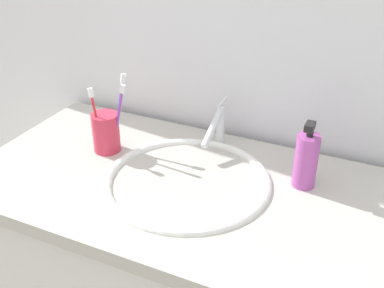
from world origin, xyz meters
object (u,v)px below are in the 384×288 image
at_px(faucet, 218,125).
at_px(toothbrush_cup, 106,132).
at_px(toothbrush_red, 96,116).
at_px(toothbrush_blue, 119,107).
at_px(toothbrush_purple, 119,114).
at_px(soap_dispenser, 306,160).

xyz_separation_m(faucet, toothbrush_cup, (-0.26, -0.15, -0.01)).
bearing_deg(toothbrush_red, toothbrush_cup, 57.52).
bearing_deg(toothbrush_cup, faucet, 29.07).
bearing_deg(toothbrush_cup, toothbrush_blue, 50.74).
xyz_separation_m(faucet, toothbrush_purple, (-0.22, -0.14, 0.05)).
relative_size(toothbrush_cup, toothbrush_purple, 0.55).
bearing_deg(toothbrush_red, soap_dispenser, 8.19).
relative_size(toothbrush_purple, soap_dispenser, 1.14).
xyz_separation_m(faucet, soap_dispenser, (0.26, -0.09, 0.01)).
relative_size(toothbrush_cup, soap_dispenser, 0.62).
bearing_deg(toothbrush_red, toothbrush_blue, 53.13).
bearing_deg(toothbrush_purple, soap_dispenser, 6.09).
height_order(faucet, toothbrush_red, toothbrush_red).
bearing_deg(faucet, soap_dispenser, -18.81).
distance_m(toothbrush_cup, toothbrush_blue, 0.08).
distance_m(toothbrush_purple, toothbrush_red, 0.06).
height_order(toothbrush_purple, toothbrush_red, toothbrush_purple).
relative_size(toothbrush_cup, toothbrush_blue, 0.52).
distance_m(toothbrush_cup, toothbrush_red, 0.06).
height_order(faucet, toothbrush_purple, toothbrush_purple).
relative_size(faucet, toothbrush_purple, 0.80).
relative_size(toothbrush_cup, toothbrush_red, 0.59).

